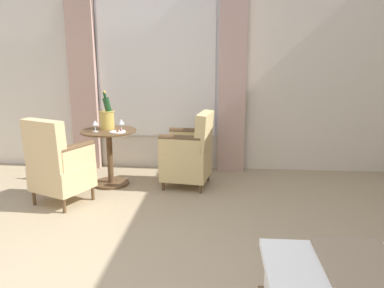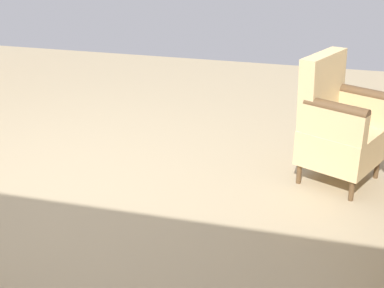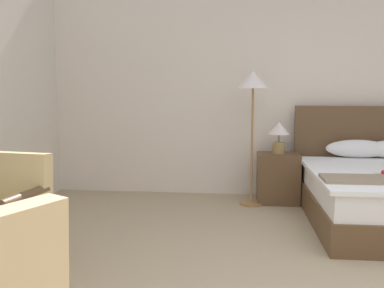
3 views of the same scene
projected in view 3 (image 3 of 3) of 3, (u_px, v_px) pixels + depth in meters
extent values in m
cube|color=silver|center=(302.00, 81.00, 5.51)|extent=(6.67, 0.12, 3.00)
cube|color=brown|center=(372.00, 142.00, 5.32)|extent=(1.89, 0.08, 0.90)
ellipsoid|color=white|center=(358.00, 149.00, 5.16)|extent=(0.76, 0.25, 0.22)
sphere|color=red|center=(384.00, 173.00, 4.07)|extent=(0.05, 0.05, 0.05)
cube|color=white|center=(379.00, 173.00, 4.16)|extent=(0.10, 0.12, 0.00)
cube|color=brown|center=(278.00, 178.00, 5.28)|extent=(0.51, 0.44, 0.61)
sphere|color=#B7B2A8|center=(300.00, 168.00, 5.24)|extent=(0.02, 0.02, 0.02)
cylinder|color=olive|center=(279.00, 148.00, 5.23)|extent=(0.16, 0.16, 0.14)
cylinder|color=olive|center=(279.00, 138.00, 5.22)|extent=(0.02, 0.02, 0.10)
cone|color=silver|center=(279.00, 128.00, 5.20)|extent=(0.27, 0.27, 0.15)
cylinder|color=#A07544|center=(251.00, 203.00, 5.20)|extent=(0.28, 0.28, 0.03)
cylinder|color=#A07544|center=(252.00, 146.00, 5.11)|extent=(0.03, 0.03, 1.37)
cone|color=silver|center=(253.00, 80.00, 5.01)|extent=(0.38, 0.38, 0.20)
cylinder|color=brown|center=(50.00, 263.00, 3.30)|extent=(0.04, 0.04, 0.11)
cube|color=#D5BD7E|center=(3.00, 242.00, 3.11)|extent=(0.62, 0.61, 0.34)
cube|color=#D5BD7E|center=(19.00, 182.00, 3.27)|extent=(0.53, 0.23, 0.47)
cube|color=#D5BD7E|center=(25.00, 210.00, 3.01)|extent=(0.16, 0.50, 0.18)
cylinder|color=brown|center=(25.00, 198.00, 2.99)|extent=(0.16, 0.50, 0.09)
cube|color=#DABB84|center=(9.00, 274.00, 1.64)|extent=(0.33, 0.51, 0.52)
cube|color=#DABB84|center=(21.00, 278.00, 1.95)|extent=(0.45, 0.27, 0.22)
cylinder|color=brown|center=(20.00, 256.00, 1.94)|extent=(0.45, 0.27, 0.09)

